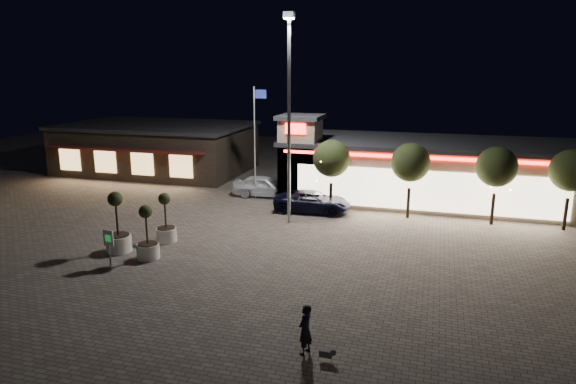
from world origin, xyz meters
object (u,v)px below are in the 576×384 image
(pickup_truck, at_px, (312,202))
(planter_left, at_px, (118,233))
(valet_sign, at_px, (109,241))
(pedestrian, at_px, (305,330))
(white_sedan, at_px, (264,186))
(planter_mid, at_px, (148,242))

(pickup_truck, bearing_deg, planter_left, 138.88)
(pickup_truck, relative_size, valet_sign, 2.77)
(pedestrian, height_order, planter_left, planter_left)
(white_sedan, xyz_separation_m, valet_sign, (-2.68, -15.01, 0.50))
(planter_left, height_order, valet_sign, planter_left)
(planter_left, bearing_deg, valet_sign, -67.36)
(pedestrian, bearing_deg, planter_mid, -105.55)
(planter_left, distance_m, valet_sign, 2.07)
(planter_left, bearing_deg, planter_mid, -12.96)
(pedestrian, distance_m, valet_sign, 11.99)
(planter_mid, xyz_separation_m, valet_sign, (-1.21, -1.43, 0.42))
(pickup_truck, bearing_deg, planter_mid, 147.70)
(pedestrian, height_order, valet_sign, valet_sign)
(pedestrian, bearing_deg, planter_left, -102.61)
(pickup_truck, xyz_separation_m, planter_mid, (-5.91, -10.53, 0.16))
(planter_mid, relative_size, valet_sign, 1.53)
(white_sedan, bearing_deg, planter_left, 159.46)
(pickup_truck, xyz_separation_m, pedestrian, (3.84, -16.81, 0.18))
(white_sedan, distance_m, pedestrian, 21.52)
(pickup_truck, xyz_separation_m, planter_left, (-7.90, -10.07, 0.29))
(white_sedan, bearing_deg, pedestrian, -163.12)
(valet_sign, bearing_deg, white_sedan, 79.88)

